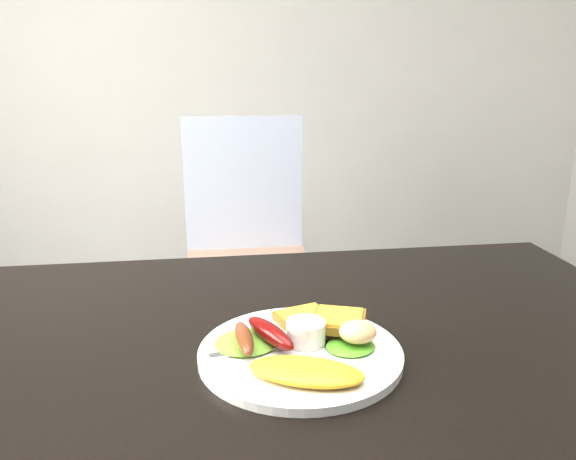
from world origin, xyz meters
TOP-DOWN VIEW (x-y plane):
  - room_back_panel at (0.00, 2.25)m, footprint 4.00×0.04m
  - dining_table at (0.00, 0.00)m, footprint 1.20×0.80m
  - dining_chair at (-0.01, 1.12)m, footprint 0.45×0.45m
  - person at (0.35, 0.71)m, footprint 0.57×0.42m
  - plate at (-0.02, -0.06)m, footprint 0.29×0.29m
  - lettuce_left at (-0.09, -0.03)m, footprint 0.12×0.12m
  - lettuce_right at (0.05, -0.06)m, footprint 0.08×0.07m
  - omelette at (-0.02, -0.13)m, footprint 0.16×0.12m
  - sausage_a at (-0.10, -0.05)m, footprint 0.03×0.10m
  - sausage_b at (-0.06, -0.04)m, footprint 0.07×0.11m
  - ramekin at (-0.01, -0.04)m, footprint 0.06×0.06m
  - toast_a at (0.00, 0.02)m, footprint 0.10×0.10m
  - toast_b at (0.04, -0.01)m, footprint 0.10×0.10m
  - potato_salad at (0.06, -0.06)m, footprint 0.07×0.07m
  - fork at (-0.07, -0.05)m, footprint 0.15×0.03m

SIDE VIEW (x-z plane):
  - dining_chair at x=-0.01m, z-range 0.42..0.48m
  - dining_table at x=0.00m, z-range 0.71..0.75m
  - person at x=0.35m, z-range 0.00..1.48m
  - plate at x=-0.02m, z-range 0.75..0.76m
  - fork at x=-0.07m, z-range 0.76..0.77m
  - lettuce_right at x=0.05m, z-range 0.76..0.77m
  - lettuce_left at x=-0.09m, z-range 0.76..0.77m
  - toast_a at x=0.00m, z-range 0.76..0.78m
  - omelette at x=-0.02m, z-range 0.76..0.78m
  - ramekin at x=-0.01m, z-range 0.76..0.80m
  - toast_b at x=0.04m, z-range 0.77..0.79m
  - sausage_a at x=-0.10m, z-range 0.77..0.79m
  - sausage_b at x=-0.06m, z-range 0.77..0.80m
  - potato_salad at x=0.06m, z-range 0.77..0.80m
  - room_back_panel at x=0.00m, z-range 0.00..2.70m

